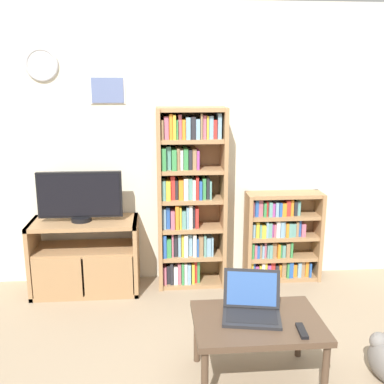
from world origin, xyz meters
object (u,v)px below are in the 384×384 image
tv_stand (85,257)px  laptop (252,305)px  bookshelf_tall (188,199)px  coffee_table (257,327)px  remote_near_laptop (302,331)px  bookshelf_short (279,238)px  television (80,196)px

tv_stand → laptop: laptop is taller
bookshelf_tall → coffee_table: bookshelf_tall is taller
bookshelf_tall → laptop: size_ratio=4.08×
coffee_table → tv_stand: bearing=132.2°
laptop → remote_near_laptop: bearing=-31.4°
tv_stand → bookshelf_short: bookshelf_short is taller
laptop → bookshelf_tall: bearing=112.3°
remote_near_laptop → laptop: bearing=142.2°
television → bookshelf_tall: (0.97, 0.10, -0.07)m
coffee_table → bookshelf_short: bearing=69.9°
laptop → tv_stand: bearing=143.5°
tv_stand → coffee_table: 1.91m
tv_stand → bookshelf_tall: (0.95, 0.11, 0.50)m
bookshelf_tall → laptop: (0.30, -1.46, -0.33)m
tv_stand → bookshelf_short: (1.85, 0.14, 0.08)m
television → bookshelf_tall: 0.98m
bookshelf_short → remote_near_laptop: bookshelf_short is taller
coffee_table → laptop: (-0.03, 0.06, 0.12)m
television → remote_near_laptop: television is taller
coffee_table → remote_near_laptop: remote_near_laptop is taller
television → remote_near_laptop: (1.53, -1.59, -0.46)m
remote_near_laptop → bookshelf_tall: bearing=112.5°
bookshelf_tall → remote_near_laptop: size_ratio=10.32×
tv_stand → remote_near_laptop: size_ratio=5.92×
tv_stand → remote_near_laptop: 2.19m
television → bookshelf_short: (1.87, 0.13, -0.49)m
television → remote_near_laptop: size_ratio=4.56×
coffee_table → laptop: size_ratio=1.96×
bookshelf_tall → television: bearing=-174.2°
tv_stand → laptop: bearing=-47.1°
laptop → remote_near_laptop: size_ratio=2.53×
remote_near_laptop → tv_stand: bearing=137.9°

